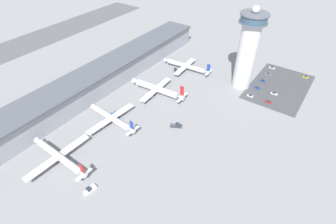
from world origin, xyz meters
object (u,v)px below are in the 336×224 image
object	(u,v)px
service_truck_fuel	(176,126)
car_navy_sedan	(268,102)
car_black_suv	(257,88)
car_red_hatchback	(272,68)
car_yellow_taxi	(274,93)
airplane_gate_delta	(186,66)
car_blue_compact	(306,77)
airplane_gate_bravo	(112,118)
car_maroon_suv	(263,81)
service_truck_catering	(175,70)
service_truck_baggage	(116,114)
airplane_gate_alpha	(59,157)
control_tower	(248,49)
car_green_van	(250,96)
airplane_gate_charlie	(157,89)
service_truck_water	(90,190)
car_silver_sedan	(268,74)

from	to	relation	value
service_truck_fuel	car_navy_sedan	size ratio (longest dim) A/B	1.63
car_black_suv	car_red_hatchback	bearing A→B (deg)	0.75
car_yellow_taxi	airplane_gate_delta	bearing A→B (deg)	96.45
service_truck_fuel	car_blue_compact	size ratio (longest dim) A/B	1.83
car_blue_compact	car_black_suv	distance (m)	46.50
airplane_gate_bravo	car_maroon_suv	world-z (taller)	airplane_gate_bravo
service_truck_catering	service_truck_baggage	bearing A→B (deg)	179.41
airplane_gate_alpha	car_navy_sedan	distance (m)	141.77
car_blue_compact	car_red_hatchback	xyz separation A→B (m)	(-0.46, 27.28, 0.02)
control_tower	service_truck_catering	distance (m)	61.96
airplane_gate_bravo	car_green_van	bearing A→B (deg)	-37.73
airplane_gate_charlie	airplane_gate_delta	xyz separation A→B (m)	(41.72, 0.78, -0.24)
airplane_gate_bravo	service_truck_water	bearing A→B (deg)	-148.07
control_tower	service_truck_fuel	size ratio (longest dim) A/B	8.04
service_truck_baggage	car_silver_sedan	distance (m)	128.89
service_truck_fuel	service_truck_catering	bearing A→B (deg)	34.33
airplane_gate_bravo	car_yellow_taxi	distance (m)	119.62
airplane_gate_bravo	car_blue_compact	bearing A→B (deg)	-34.20
car_red_hatchback	service_truck_water	bearing A→B (deg)	168.72
car_red_hatchback	car_maroon_suv	bearing A→B (deg)	-178.58
service_truck_catering	car_yellow_taxi	bearing A→B (deg)	-79.52
airplane_gate_delta	service_truck_water	bearing A→B (deg)	-169.38
control_tower	airplane_gate_charlie	bearing A→B (deg)	135.49
airplane_gate_bravo	car_black_suv	size ratio (longest dim) A/B	8.88
airplane_gate_bravo	service_truck_fuel	bearing A→B (deg)	-59.97
car_silver_sedan	car_black_suv	distance (m)	24.86
airplane_gate_alpha	car_yellow_taxi	bearing A→B (deg)	-29.70
airplane_gate_delta	car_red_hatchback	size ratio (longest dim) A/B	9.07
car_yellow_taxi	car_silver_sedan	distance (m)	27.95
service_truck_water	car_navy_sedan	world-z (taller)	service_truck_water
airplane_gate_alpha	car_red_hatchback	world-z (taller)	airplane_gate_alpha
airplane_gate_alpha	car_blue_compact	xyz separation A→B (m)	(170.76, -89.33, -3.83)
airplane_gate_bravo	car_yellow_taxi	world-z (taller)	airplane_gate_bravo
airplane_gate_charlie	car_silver_sedan	size ratio (longest dim) A/B	9.86
car_navy_sedan	service_truck_fuel	bearing A→B (deg)	146.53
control_tower	airplane_gate_alpha	size ratio (longest dim) A/B	1.41
airplane_gate_bravo	car_blue_compact	xyz separation A→B (m)	(130.87, -88.95, -3.53)
airplane_gate_charlie	car_silver_sedan	bearing A→B (deg)	-38.18
airplane_gate_charlie	service_truck_fuel	world-z (taller)	airplane_gate_charlie
service_truck_water	car_maroon_suv	size ratio (longest dim) A/B	1.63
car_blue_compact	car_maroon_suv	bearing A→B (deg)	134.03
service_truck_fuel	car_yellow_taxi	bearing A→B (deg)	-28.71
service_truck_baggage	car_red_hatchback	xyz separation A→B (m)	(122.91, -65.91, -0.27)
service_truck_water	car_yellow_taxi	distance (m)	144.52
airplane_gate_delta	car_yellow_taxi	distance (m)	72.87
service_truck_baggage	airplane_gate_alpha	bearing A→B (deg)	-175.35
airplane_gate_bravo	control_tower	bearing A→B (deg)	-29.05
car_red_hatchback	car_green_van	size ratio (longest dim) A/B	1.07
service_truck_catering	car_red_hatchback	size ratio (longest dim) A/B	1.33
car_maroon_suv	car_green_van	bearing A→B (deg)	178.83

